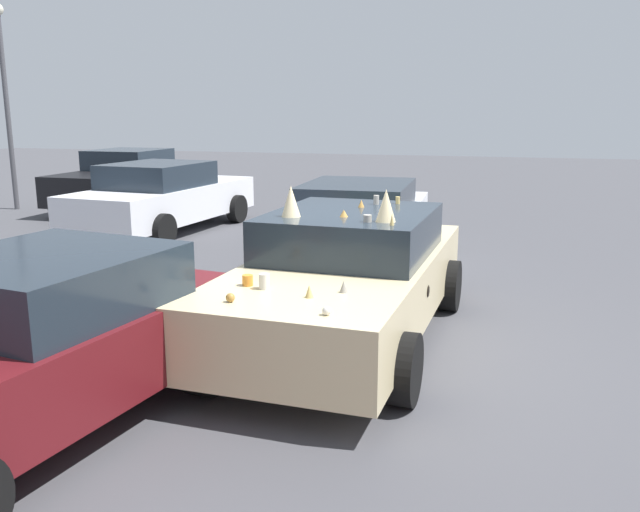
% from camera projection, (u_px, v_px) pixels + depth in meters
% --- Properties ---
extents(ground_plane, '(60.00, 60.00, 0.00)m').
position_uv_depth(ground_plane, '(347.00, 339.00, 7.13)').
color(ground_plane, '#47474C').
extents(art_car_decorated, '(4.62, 2.18, 1.68)m').
position_uv_depth(art_car_decorated, '(348.00, 276.00, 7.01)').
color(art_car_decorated, beige).
rests_on(art_car_decorated, ground).
extents(parked_sedan_near_left, '(4.07, 2.03, 1.46)m').
position_uv_depth(parked_sedan_near_left, '(123.00, 180.00, 16.37)').
color(parked_sedan_near_left, black).
rests_on(parked_sedan_near_left, ground).
extents(parked_sedan_row_back_far, '(4.71, 2.30, 1.40)m').
position_uv_depth(parked_sedan_row_back_far, '(163.00, 197.00, 13.35)').
color(parked_sedan_row_back_far, white).
rests_on(parked_sedan_row_back_far, ground).
extents(parked_sedan_row_back_center, '(4.12, 2.37, 1.35)m').
position_uv_depth(parked_sedan_row_back_center, '(22.00, 347.00, 4.93)').
color(parked_sedan_row_back_center, '#5B1419').
rests_on(parked_sedan_row_back_center, ground).
extents(parked_sedan_behind_left, '(4.64, 2.11, 1.33)m').
position_uv_depth(parked_sedan_behind_left, '(360.00, 221.00, 10.55)').
color(parked_sedan_behind_left, white).
rests_on(parked_sedan_behind_left, ground).
extents(lot_lamp_post, '(0.28, 0.28, 4.89)m').
position_uv_depth(lot_lamp_post, '(5.00, 89.00, 15.86)').
color(lot_lamp_post, '#4C4C51').
rests_on(lot_lamp_post, ground).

